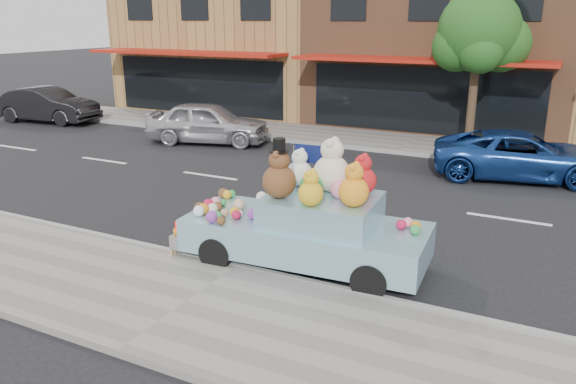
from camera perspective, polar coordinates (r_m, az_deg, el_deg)
The scene contains 12 objects.
ground at distance 14.29m, azimuth 5.42°, elevation -0.31°, with size 120.00×120.00×0.00m, color black.
near_sidewalk at distance 8.98m, azimuth -10.28°, elevation -11.19°, with size 60.00×3.00×0.12m, color gray.
far_sidewalk at distance 20.29m, azimuth 12.20°, elevation 4.82°, with size 60.00×3.00×0.12m, color gray.
near_kerb at distance 10.08m, azimuth -5.16°, elevation -7.64°, with size 60.00×0.12×0.13m, color gray.
far_kerb at distance 18.87m, azimuth 11.01°, elevation 3.98°, with size 60.00×0.12×0.13m, color gray.
storefront_left at distance 28.85m, azimuth -4.56°, elevation 15.91°, with size 10.00×9.80×7.30m.
storefront_mid at distance 25.19m, azimuth 16.07°, elevation 15.13°, with size 10.00×9.80×7.30m.
street_tree at distance 19.50m, azimuth 18.88°, elevation 14.60°, with size 3.00×2.70×5.22m.
car_silver at distance 20.30m, azimuth -8.14°, elevation 6.99°, with size 1.75×4.34×1.48m, color #B8B9BE.
car_blue at distance 16.87m, azimuth 22.60°, elevation 3.46°, with size 2.17×4.71×1.31m, color navy.
car_dark at distance 26.35m, azimuth -23.28°, elevation 8.13°, with size 1.57×4.51×1.49m, color black.
art_car at distance 9.96m, azimuth 1.96°, elevation -3.05°, with size 4.58×2.02×2.39m.
Camera 1 is at (4.89, -12.73, 4.30)m, focal length 35.00 mm.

